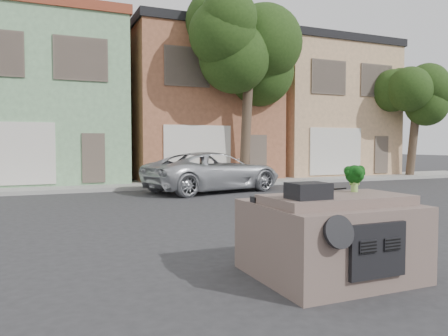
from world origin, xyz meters
TOP-DOWN VIEW (x-y plane):
  - ground_plane at (0.00, 0.00)m, footprint 120.00×120.00m
  - sidewalk at (0.00, 10.50)m, footprint 40.00×3.00m
  - townhouse_mint at (-3.50, 14.50)m, footprint 7.20×8.20m
  - townhouse_tan at (4.00, 14.50)m, footprint 7.20×8.20m
  - townhouse_beige at (11.50, 14.50)m, footprint 7.20×8.20m
  - silver_pickup at (2.55, 7.58)m, footprint 5.86×3.71m
  - tree_near at (5.00, 9.80)m, footprint 4.40×4.00m
  - tree_far at (15.00, 9.80)m, footprint 3.20×3.00m
  - car_dashboard at (0.00, -3.00)m, footprint 2.00×1.80m
  - instrument_hump at (-0.58, -3.35)m, footprint 0.48×0.38m
  - wiper_arm at (0.28, -2.62)m, footprint 0.69×0.15m
  - broccoli at (0.48, -2.93)m, footprint 0.44×0.44m

SIDE VIEW (x-z plane):
  - ground_plane at x=0.00m, z-range 0.00..0.00m
  - silver_pickup at x=2.55m, z-range -0.75..0.75m
  - sidewalk at x=0.00m, z-range 0.00..0.15m
  - car_dashboard at x=0.00m, z-range 0.00..1.12m
  - wiper_arm at x=0.28m, z-range 1.12..1.14m
  - instrument_hump at x=-0.58m, z-range 1.12..1.32m
  - broccoli at x=0.48m, z-range 1.12..1.51m
  - tree_far at x=15.00m, z-range 0.00..6.00m
  - townhouse_mint at x=-3.50m, z-range 0.00..7.55m
  - townhouse_tan at x=4.00m, z-range 0.00..7.55m
  - townhouse_beige at x=11.50m, z-range 0.00..7.55m
  - tree_near at x=5.00m, z-range 0.00..8.50m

